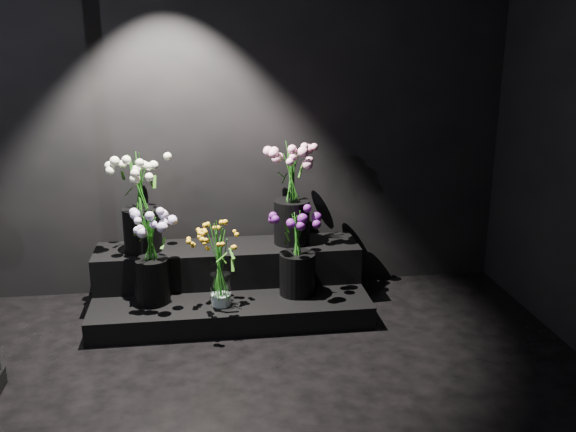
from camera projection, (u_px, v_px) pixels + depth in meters
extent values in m
plane|color=black|center=(235.00, 103.00, 4.57)|extent=(4.00, 0.00, 4.00)
cube|color=black|center=(231.00, 301.00, 4.50)|extent=(1.88, 0.83, 0.16)
cube|color=black|center=(228.00, 263.00, 4.63)|extent=(1.88, 0.42, 0.26)
cylinder|color=white|center=(221.00, 290.00, 4.21)|extent=(0.14, 0.14, 0.22)
cylinder|color=black|center=(153.00, 280.00, 4.26)|extent=(0.23, 0.23, 0.31)
cylinder|color=black|center=(297.00, 274.00, 4.39)|extent=(0.25, 0.25, 0.29)
cylinder|color=black|center=(142.00, 229.00, 4.46)|extent=(0.26, 0.26, 0.31)
cylinder|color=black|center=(292.00, 222.00, 4.62)|extent=(0.26, 0.26, 0.32)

